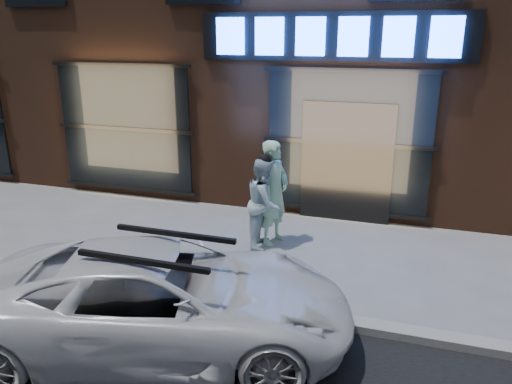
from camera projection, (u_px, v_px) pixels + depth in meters
The scene contains 5 objects.
ground at pixel (301, 319), 6.72m from camera, with size 90.00×90.00×0.00m, color slate.
curb at pixel (301, 316), 6.71m from camera, with size 60.00×0.25×0.12m, color gray.
man_bowtie at pixel (274, 193), 8.90m from camera, with size 0.69×0.45×1.90m, color #A9DFB4.
man_cap at pixel (265, 203), 8.80m from camera, with size 0.79×0.61×1.62m, color silver.
white_suv at pixel (163, 299), 6.01m from camera, with size 2.11×4.57×1.27m, color white.
Camera 1 is at (1.19, -5.77, 3.72)m, focal length 35.00 mm.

